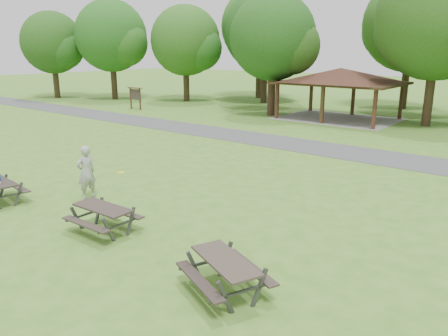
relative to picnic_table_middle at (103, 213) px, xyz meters
The scene contains 16 objects.
ground 0.66m from the picnic_table_middle, 13.30° to the right, with size 160.00×160.00×0.00m, color #447621.
asphalt_path 13.95m from the picnic_table_middle, 88.81° to the left, with size 120.00×3.20×0.02m, color #434446.
pavilion 24.34m from the picnic_table_middle, 98.81° to the left, with size 8.60×7.01×3.76m.
notice_board 26.66m from the picnic_table_middle, 137.70° to the left, with size 1.60×0.30×1.88m.
tree_row_a 35.72m from the picnic_table_middle, 141.52° to the left, with size 7.56×7.20×9.97m.
tree_row_b 33.15m from the picnic_table_middle, 129.01° to the left, with size 7.14×6.80×9.28m.
tree_row_c 32.55m from the picnic_table_middle, 115.18° to the left, with size 8.19×7.80×10.67m.
tree_row_d 24.61m from the picnic_table_middle, 111.01° to the left, with size 6.93×6.60×9.27m.
tree_row_e 25.82m from the picnic_table_middle, 84.53° to the left, with size 8.40×8.00×11.02m.
tree_deep_a 37.04m from the picnic_table_middle, 117.10° to the left, with size 8.40×8.00×11.38m.
tree_deep_b 33.59m from the picnic_table_middle, 92.80° to the left, with size 8.40×8.00×11.13m.
tree_flank_left 38.92m from the picnic_table_middle, 150.59° to the left, with size 6.72×6.40×8.93m.
picnic_table_middle is the anchor object (origin of this frame).
picnic_table_far 4.77m from the picnic_table_middle, ahead, with size 2.33×2.13×0.82m.
frisbee_in_flight 1.56m from the picnic_table_middle, 117.26° to the left, with size 0.28×0.28×0.02m.
frisbee_thrower 3.27m from the picnic_table_middle, 153.22° to the left, with size 0.69×0.46×1.90m, color #A1A1A4.
Camera 1 is at (9.70, -6.90, 5.13)m, focal length 35.00 mm.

